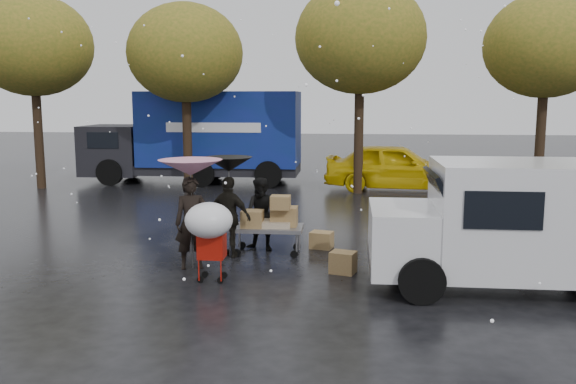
# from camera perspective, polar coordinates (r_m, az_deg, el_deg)

# --- Properties ---
(ground) EXTENTS (90.00, 90.00, 0.00)m
(ground) POSITION_cam_1_polar(r_m,az_deg,el_deg) (11.69, -5.37, -7.47)
(ground) COLOR black
(ground) RESTS_ON ground
(person_pink) EXTENTS (0.75, 0.60, 1.78)m
(person_pink) POSITION_cam_1_polar(r_m,az_deg,el_deg) (11.84, -8.99, -2.88)
(person_pink) COLOR black
(person_pink) RESTS_ON ground
(person_middle) EXTENTS (0.89, 0.77, 1.58)m
(person_middle) POSITION_cam_1_polar(r_m,az_deg,el_deg) (13.13, -2.43, -2.08)
(person_middle) COLOR black
(person_middle) RESTS_ON ground
(person_black) EXTENTS (1.06, 0.72, 1.68)m
(person_black) POSITION_cam_1_polar(r_m,az_deg,el_deg) (12.61, -5.50, -2.34)
(person_black) COLOR black
(person_black) RESTS_ON ground
(umbrella_pink) EXTENTS (1.22, 1.22, 2.11)m
(umbrella_pink) POSITION_cam_1_polar(r_m,az_deg,el_deg) (11.67, -9.12, 2.27)
(umbrella_pink) COLOR #4C4C4C
(umbrella_pink) RESTS_ON ground
(umbrella_black) EXTENTS (0.98, 0.98, 2.08)m
(umbrella_black) POSITION_cam_1_polar(r_m,az_deg,el_deg) (12.44, -5.58, 2.58)
(umbrella_black) COLOR #4C4C4C
(umbrella_black) RESTS_ON ground
(vendor_cart) EXTENTS (1.52, 0.80, 1.27)m
(vendor_cart) POSITION_cam_1_polar(r_m,az_deg,el_deg) (12.81, -1.60, -2.64)
(vendor_cart) COLOR slate
(vendor_cart) RESTS_ON ground
(shopping_cart) EXTENTS (0.84, 0.84, 1.46)m
(shopping_cart) POSITION_cam_1_polar(r_m,az_deg,el_deg) (10.79, -7.38, -3.05)
(shopping_cart) COLOR #AA1309
(shopping_cart) RESTS_ON ground
(white_van) EXTENTS (4.91, 2.18, 2.20)m
(white_van) POSITION_cam_1_polar(r_m,az_deg,el_deg) (11.14, 21.28, -2.70)
(white_van) COLOR white
(white_van) RESTS_ON ground
(blue_truck) EXTENTS (8.30, 2.60, 3.50)m
(blue_truck) POSITION_cam_1_polar(r_m,az_deg,el_deg) (23.79, -8.30, 5.08)
(blue_truck) COLOR navy
(blue_truck) RESTS_ON ground
(box_ground_near) EXTENTS (0.54, 0.48, 0.41)m
(box_ground_near) POSITION_cam_1_polar(r_m,az_deg,el_deg) (11.57, 5.17, -6.58)
(box_ground_near) COLOR brown
(box_ground_near) RESTS_ON ground
(box_ground_far) EXTENTS (0.55, 0.47, 0.36)m
(box_ground_far) POSITION_cam_1_polar(r_m,az_deg,el_deg) (13.41, 3.16, -4.51)
(box_ground_far) COLOR brown
(box_ground_far) RESTS_ON ground
(yellow_taxi) EXTENTS (5.11, 2.46, 1.68)m
(yellow_taxi) POSITION_cam_1_polar(r_m,az_deg,el_deg) (21.96, 10.00, 2.34)
(yellow_taxi) COLOR #DAB50B
(yellow_taxi) RESTS_ON ground
(tree_row) EXTENTS (21.60, 4.40, 7.12)m
(tree_row) POSITION_cam_1_polar(r_m,az_deg,el_deg) (21.24, -1.47, 13.55)
(tree_row) COLOR black
(tree_row) RESTS_ON ground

